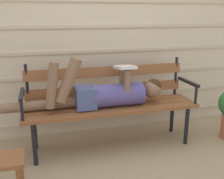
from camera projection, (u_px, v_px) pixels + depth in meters
The scene contains 4 objects.
ground_plane at pixel (117, 155), 2.70m from camera, with size 12.00×12.00×0.00m, color tan.
house_siding at pixel (100, 26), 3.02m from camera, with size 5.16×0.08×2.51m.
park_bench at pixel (110, 100), 2.81m from camera, with size 1.82×0.44×0.91m.
reclining_person at pixel (103, 93), 2.69m from camera, with size 1.75×0.26×0.55m.
Camera 1 is at (-0.70, -2.31, 1.39)m, focal length 42.22 mm.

